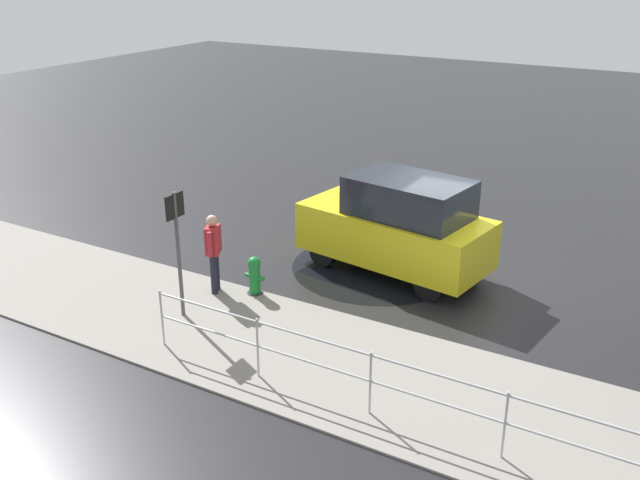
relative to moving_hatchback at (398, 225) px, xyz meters
The scene contains 8 objects.
ground_plane 1.55m from the moving_hatchback, 162.24° to the right, with size 60.00×60.00×0.00m, color black.
kerb_strip 4.13m from the moving_hatchback, 106.09° to the left, with size 24.00×3.20×0.04m, color gray.
moving_hatchback is the anchor object (origin of this frame).
fire_hydrant 3.13m from the moving_hatchback, 51.14° to the left, with size 0.42×0.31×0.80m.
pedestrian 3.77m from the moving_hatchback, 45.73° to the left, with size 0.36×0.53×1.62m.
metal_railing 5.47m from the moving_hatchback, 119.49° to the left, with size 9.70×0.04×1.05m.
sign_post 4.59m from the moving_hatchback, 55.95° to the left, with size 0.07×0.44×2.40m.
puddle_patch 1.12m from the moving_hatchback, ahead, with size 3.58×3.58×0.01m, color black.
Camera 1 is at (-4.28, 12.88, 6.23)m, focal length 40.00 mm.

